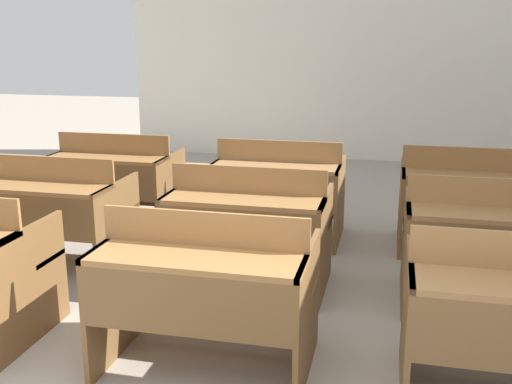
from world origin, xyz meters
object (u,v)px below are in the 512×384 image
(bench_third_right, at_px, (469,197))
(bench_second_center, at_px, (248,224))
(bench_front_center, at_px, (206,287))
(bench_second_right, at_px, (491,241))
(bench_third_center, at_px, (279,187))
(bench_second_left, at_px, (50,210))
(bench_third_left, at_px, (116,178))

(bench_third_right, bearing_deg, bench_second_center, -144.92)
(bench_second_center, bearing_deg, bench_front_center, -87.96)
(bench_second_right, xyz_separation_m, bench_third_center, (-1.57, 1.07, 0.00))
(bench_front_center, distance_m, bench_second_right, 1.88)
(bench_front_center, distance_m, bench_third_center, 2.16)
(bench_front_center, bearing_deg, bench_third_right, 55.20)
(bench_front_center, height_order, bench_third_center, same)
(bench_front_center, xyz_separation_m, bench_second_left, (-1.56, 1.10, 0.00))
(bench_second_left, xyz_separation_m, bench_third_center, (1.52, 1.07, 0.00))
(bench_second_left, height_order, bench_third_center, same)
(bench_second_center, height_order, bench_third_right, same)
(bench_third_left, relative_size, bench_third_center, 1.00)
(bench_front_center, relative_size, bench_third_left, 1.00)
(bench_front_center, bearing_deg, bench_second_right, 35.61)
(bench_front_center, height_order, bench_third_right, same)
(bench_second_right, bearing_deg, bench_third_right, 91.19)
(bench_second_right, height_order, bench_third_left, same)
(bench_third_left, bearing_deg, bench_second_left, -90.05)
(bench_second_center, height_order, bench_third_left, same)
(bench_front_center, xyz_separation_m, bench_third_center, (-0.04, 2.16, 0.00))
(bench_second_left, distance_m, bench_third_left, 1.08)
(bench_third_left, bearing_deg, bench_third_right, -0.21)
(bench_second_left, relative_size, bench_second_center, 1.00)
(bench_third_center, bearing_deg, bench_third_left, 179.25)
(bench_second_center, height_order, bench_second_right, same)
(bench_second_left, xyz_separation_m, bench_second_right, (3.09, -0.00, 0.00))
(bench_third_left, relative_size, bench_third_right, 1.00)
(bench_front_center, relative_size, bench_third_center, 1.00)
(bench_second_left, height_order, bench_second_center, same)
(bench_second_center, bearing_deg, bench_second_right, 0.45)
(bench_front_center, bearing_deg, bench_second_center, 92.04)
(bench_front_center, height_order, bench_second_right, same)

